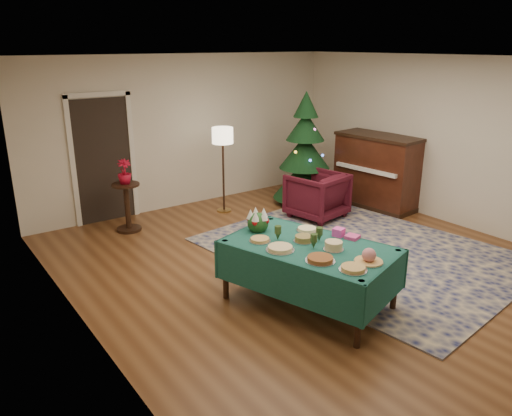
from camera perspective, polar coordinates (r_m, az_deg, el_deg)
room_shell at (r=6.38m, az=7.48°, el=4.39°), size 7.00×7.00×7.00m
doorway at (r=8.59m, az=-17.08°, el=5.62°), size 1.08×0.04×2.16m
rug at (r=7.40m, az=11.81°, el=-4.79°), size 3.69×4.56×0.02m
buffet_table at (r=5.66m, az=6.08°, el=-5.60°), size 1.60×2.11×0.73m
platter_0 at (r=5.06m, az=11.04°, el=-6.81°), size 0.28×0.28×0.05m
platter_1 at (r=5.25m, az=12.77°, el=-5.46°), size 0.30×0.30×0.16m
platter_2 at (r=5.20m, az=7.35°, el=-5.83°), size 0.31×0.31×0.05m
platter_3 at (r=5.49m, az=8.86°, el=-4.29°), size 0.23×0.23×0.10m
platter_4 at (r=5.43m, az=2.77°, el=-4.64°), size 0.32×0.32×0.05m
platter_5 at (r=5.68m, az=5.46°, el=-3.53°), size 0.23×0.23×0.07m
platter_6 at (r=6.00m, az=5.85°, el=-2.45°), size 0.26×0.26×0.04m
platter_7 at (r=5.66m, az=0.45°, el=-3.65°), size 0.25×0.25×0.04m
goblet_0 at (r=5.68m, az=2.52°, el=-2.83°), size 0.08×0.08×0.17m
goblet_1 at (r=5.68m, az=7.24°, el=-2.98°), size 0.08×0.08×0.17m
goblet_2 at (r=5.48m, az=6.63°, el=-3.75°), size 0.08×0.08×0.17m
napkin_stack at (r=5.85m, az=10.95°, el=-3.26°), size 0.18×0.18×0.04m
gift_box at (r=5.88m, az=9.43°, el=-2.75°), size 0.15×0.15×0.10m
centerpiece at (r=5.94m, az=0.22°, el=-1.46°), size 0.26×0.26×0.30m
armchair at (r=8.56m, az=6.97°, el=1.69°), size 0.97×0.93×0.87m
floor_lamp at (r=8.65m, az=-3.83°, el=7.68°), size 0.36×0.36×1.50m
side_table at (r=8.18m, az=-14.48°, el=0.01°), size 0.43×0.43×0.78m
potted_plant at (r=8.04m, az=-14.77°, el=3.44°), size 0.22×0.39×0.22m
christmas_tree at (r=9.24m, az=5.58°, el=6.15°), size 1.31×1.31×2.07m
piano at (r=9.32m, az=13.63°, el=4.03°), size 0.85×1.58×1.32m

